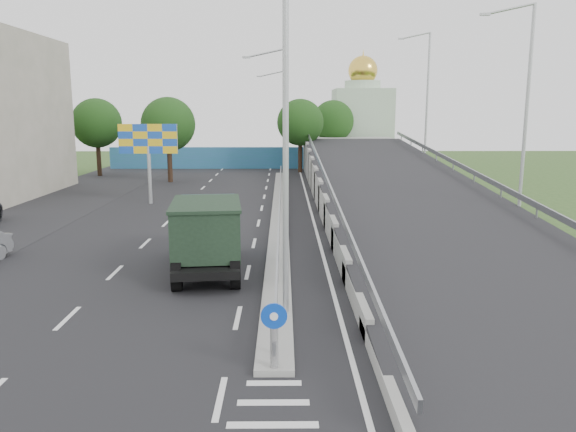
{
  "coord_description": "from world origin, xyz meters",
  "views": [
    {
      "loc": [
        0.23,
        -10.62,
        6.39
      ],
      "look_at": [
        0.42,
        11.63,
        2.2
      ],
      "focal_mm": 35.0,
      "sensor_mm": 36.0,
      "label": 1
    }
  ],
  "objects_px": {
    "sign_bollard": "(274,336)",
    "lamp_post_far": "(282,117)",
    "lamp_post_near": "(279,131)",
    "dump_truck": "(207,231)",
    "billboard": "(148,143)",
    "lamp_post_mid": "(281,120)",
    "church": "(362,119)"
  },
  "relations": [
    {
      "from": "sign_bollard",
      "to": "lamp_post_far",
      "type": "bearing_deg",
      "value": 89.86
    },
    {
      "from": "sign_bollard",
      "to": "lamp_post_near",
      "type": "xyz_separation_m",
      "value": [
        0.11,
        3.83,
        4.77
      ]
    },
    {
      "from": "lamp_post_near",
      "to": "lamp_post_far",
      "type": "distance_m",
      "value": 40.0
    },
    {
      "from": "lamp_post_near",
      "to": "dump_truck",
      "type": "distance_m",
      "value": 7.49
    },
    {
      "from": "lamp_post_far",
      "to": "dump_truck",
      "type": "distance_m",
      "value": 34.91
    },
    {
      "from": "lamp_post_near",
      "to": "lamp_post_far",
      "type": "height_order",
      "value": "same"
    },
    {
      "from": "sign_bollard",
      "to": "billboard",
      "type": "height_order",
      "value": "billboard"
    },
    {
      "from": "sign_bollard",
      "to": "dump_truck",
      "type": "relative_size",
      "value": 0.24
    },
    {
      "from": "lamp_post_mid",
      "to": "church",
      "type": "height_order",
      "value": "church"
    },
    {
      "from": "church",
      "to": "lamp_post_far",
      "type": "bearing_deg",
      "value": -125.24
    },
    {
      "from": "sign_bollard",
      "to": "lamp_post_near",
      "type": "bearing_deg",
      "value": 88.36
    },
    {
      "from": "billboard",
      "to": "lamp_post_near",
      "type": "bearing_deg",
      "value": -67.51
    },
    {
      "from": "sign_bollard",
      "to": "billboard",
      "type": "relative_size",
      "value": 0.3
    },
    {
      "from": "lamp_post_near",
      "to": "lamp_post_far",
      "type": "bearing_deg",
      "value": 90.0
    },
    {
      "from": "lamp_post_mid",
      "to": "dump_truck",
      "type": "relative_size",
      "value": 1.47
    },
    {
      "from": "sign_bollard",
      "to": "lamp_post_near",
      "type": "relative_size",
      "value": 0.17
    },
    {
      "from": "billboard",
      "to": "dump_truck",
      "type": "relative_size",
      "value": 0.8
    },
    {
      "from": "church",
      "to": "billboard",
      "type": "height_order",
      "value": "church"
    },
    {
      "from": "lamp_post_mid",
      "to": "lamp_post_far",
      "type": "xyz_separation_m",
      "value": [
        0.0,
        20.0,
        0.0
      ]
    },
    {
      "from": "dump_truck",
      "to": "lamp_post_mid",
      "type": "bearing_deg",
      "value": 72.44
    },
    {
      "from": "lamp_post_near",
      "to": "billboard",
      "type": "xyz_separation_m",
      "value": [
        -9.11,
        22.0,
        -1.62
      ]
    },
    {
      "from": "sign_bollard",
      "to": "church",
      "type": "bearing_deg",
      "value": 80.19
    },
    {
      "from": "church",
      "to": "dump_truck",
      "type": "relative_size",
      "value": 2.01
    },
    {
      "from": "dump_truck",
      "to": "lamp_post_far",
      "type": "bearing_deg",
      "value": 79.03
    },
    {
      "from": "lamp_post_far",
      "to": "church",
      "type": "bearing_deg",
      "value": 54.76
    },
    {
      "from": "church",
      "to": "billboard",
      "type": "distance_m",
      "value": 37.23
    },
    {
      "from": "sign_bollard",
      "to": "dump_truck",
      "type": "bearing_deg",
      "value": 106.99
    },
    {
      "from": "billboard",
      "to": "lamp_post_mid",
      "type": "bearing_deg",
      "value": -12.38
    },
    {
      "from": "lamp_post_near",
      "to": "church",
      "type": "bearing_deg",
      "value": 79.62
    },
    {
      "from": "lamp_post_mid",
      "to": "church",
      "type": "bearing_deg",
      "value": 73.78
    },
    {
      "from": "sign_bollard",
      "to": "lamp_post_mid",
      "type": "distance_m",
      "value": 24.3
    },
    {
      "from": "sign_bollard",
      "to": "lamp_post_far",
      "type": "relative_size",
      "value": 0.17
    }
  ]
}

